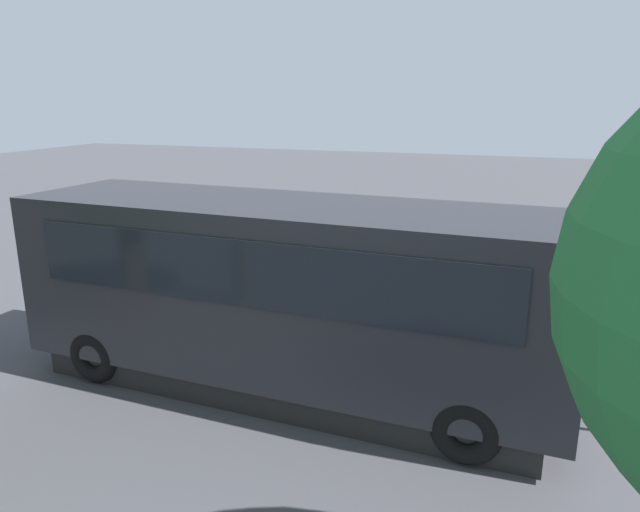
# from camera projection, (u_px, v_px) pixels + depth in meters

# --- Properties ---
(ground_plane) EXTENTS (80.00, 80.00, 0.00)m
(ground_plane) POSITION_uv_depth(u_px,v_px,m) (308.00, 302.00, 14.46)
(ground_plane) COLOR #424247
(tour_bus) EXTENTS (9.28, 2.87, 3.25)m
(tour_bus) POSITION_uv_depth(u_px,v_px,m) (286.00, 297.00, 9.84)
(tour_bus) COLOR #26262B
(tour_bus) RESTS_ON ground_plane
(spectator_far_left) EXTENTS (0.58, 0.33, 1.76)m
(spectator_far_left) POSITION_uv_depth(u_px,v_px,m) (432.00, 294.00, 11.80)
(spectator_far_left) COLOR black
(spectator_far_left) RESTS_ON ground_plane
(spectator_left) EXTENTS (0.58, 0.36, 1.72)m
(spectator_left) POSITION_uv_depth(u_px,v_px,m) (377.00, 293.00, 11.92)
(spectator_left) COLOR #473823
(spectator_left) RESTS_ON ground_plane
(spectator_centre) EXTENTS (0.57, 0.39, 1.75)m
(spectator_centre) POSITION_uv_depth(u_px,v_px,m) (331.00, 283.00, 12.54)
(spectator_centre) COLOR black
(spectator_centre) RESTS_ON ground_plane
(spectator_right) EXTENTS (0.58, 0.38, 1.78)m
(spectator_right) POSITION_uv_depth(u_px,v_px,m) (260.00, 281.00, 12.62)
(spectator_right) COLOR black
(spectator_right) RESTS_ON ground_plane
(parked_motorcycle_silver) EXTENTS (2.05, 0.58, 0.99)m
(parked_motorcycle_silver) POSITION_uv_depth(u_px,v_px,m) (366.00, 327.00, 11.62)
(parked_motorcycle_silver) COLOR black
(parked_motorcycle_silver) RESTS_ON ground_plane
(stunt_motorcycle) EXTENTS (1.87, 0.62, 1.89)m
(stunt_motorcycle) POSITION_uv_depth(u_px,v_px,m) (270.00, 229.00, 17.65)
(stunt_motorcycle) COLOR black
(stunt_motorcycle) RESTS_ON ground_plane
(traffic_cone) EXTENTS (0.34, 0.34, 0.63)m
(traffic_cone) POSITION_uv_depth(u_px,v_px,m) (335.00, 257.00, 17.38)
(traffic_cone) COLOR orange
(traffic_cone) RESTS_ON ground_plane
(bay_line_a) EXTENTS (0.31, 4.29, 0.01)m
(bay_line_a) POSITION_uv_depth(u_px,v_px,m) (559.00, 319.00, 13.36)
(bay_line_a) COLOR white
(bay_line_a) RESTS_ON ground_plane
(bay_line_b) EXTENTS (0.30, 4.13, 0.01)m
(bay_line_b) POSITION_uv_depth(u_px,v_px,m) (433.00, 304.00, 14.29)
(bay_line_b) COLOR white
(bay_line_b) RESTS_ON ground_plane
(bay_line_c) EXTENTS (0.29, 3.91, 0.01)m
(bay_line_c) POSITION_uv_depth(u_px,v_px,m) (322.00, 291.00, 15.23)
(bay_line_c) COLOR white
(bay_line_c) RESTS_ON ground_plane
(bay_line_d) EXTENTS (0.32, 4.54, 0.01)m
(bay_line_d) POSITION_uv_depth(u_px,v_px,m) (224.00, 280.00, 16.16)
(bay_line_d) COLOR white
(bay_line_d) RESTS_ON ground_plane
(bay_line_e) EXTENTS (0.28, 3.59, 0.01)m
(bay_line_e) POSITION_uv_depth(u_px,v_px,m) (137.00, 270.00, 17.10)
(bay_line_e) COLOR white
(bay_line_e) RESTS_ON ground_plane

